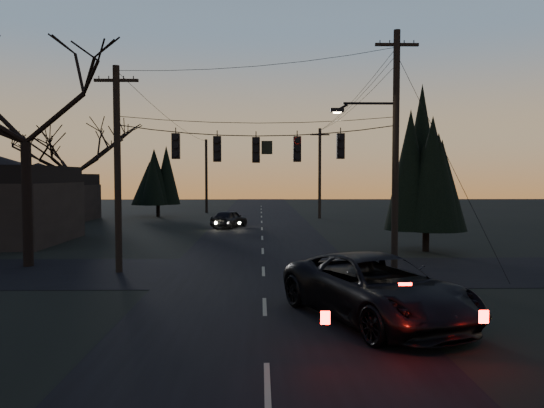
{
  "coord_description": "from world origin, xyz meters",
  "views": [
    {
      "loc": [
        -0.13,
        -11.96,
        3.99
      ],
      "look_at": [
        0.32,
        8.17,
        2.94
      ],
      "focal_mm": 35.0,
      "sensor_mm": 36.0,
      "label": 1
    }
  ],
  "objects_px": {
    "utility_pole_far_r": "(320,218)",
    "utility_pole_left": "(119,272)",
    "utility_pole_right": "(394,271)",
    "evergreen_right": "(427,165)",
    "sedan_oncoming_a": "(229,219)",
    "bare_tree_left": "(24,92)",
    "suv_near": "(376,289)",
    "utility_pole_far_l": "(207,213)"
  },
  "relations": [
    {
      "from": "bare_tree_left",
      "to": "evergreen_right",
      "type": "relative_size",
      "value": 1.38
    },
    {
      "from": "utility_pole_left",
      "to": "utility_pole_far_r",
      "type": "xyz_separation_m",
      "value": [
        11.5,
        28.0,
        0.0
      ]
    },
    {
      "from": "utility_pole_left",
      "to": "bare_tree_left",
      "type": "height_order",
      "value": "bare_tree_left"
    },
    {
      "from": "utility_pole_far_l",
      "to": "sedan_oncoming_a",
      "type": "bearing_deg",
      "value": -78.4
    },
    {
      "from": "bare_tree_left",
      "to": "suv_near",
      "type": "bearing_deg",
      "value": -34.35
    },
    {
      "from": "utility_pole_left",
      "to": "sedan_oncoming_a",
      "type": "height_order",
      "value": "utility_pole_left"
    },
    {
      "from": "utility_pole_right",
      "to": "utility_pole_far_r",
      "type": "distance_m",
      "value": 28.0
    },
    {
      "from": "utility_pole_far_r",
      "to": "evergreen_right",
      "type": "bearing_deg",
      "value": -81.9
    },
    {
      "from": "utility_pole_right",
      "to": "bare_tree_left",
      "type": "xyz_separation_m",
      "value": [
        -15.9,
        1.57,
        7.66
      ]
    },
    {
      "from": "suv_near",
      "to": "utility_pole_far_r",
      "type": "bearing_deg",
      "value": 63.37
    },
    {
      "from": "utility_pole_far_r",
      "to": "suv_near",
      "type": "distance_m",
      "value": 35.72
    },
    {
      "from": "bare_tree_left",
      "to": "evergreen_right",
      "type": "bearing_deg",
      "value": 12.51
    },
    {
      "from": "utility_pole_far_l",
      "to": "bare_tree_left",
      "type": "bearing_deg",
      "value": -97.29
    },
    {
      "from": "utility_pole_left",
      "to": "bare_tree_left",
      "type": "relative_size",
      "value": 0.78
    },
    {
      "from": "utility_pole_far_r",
      "to": "bare_tree_left",
      "type": "distance_m",
      "value": 31.78
    },
    {
      "from": "utility_pole_right",
      "to": "sedan_oncoming_a",
      "type": "height_order",
      "value": "utility_pole_right"
    },
    {
      "from": "suv_near",
      "to": "sedan_oncoming_a",
      "type": "relative_size",
      "value": 1.61
    },
    {
      "from": "suv_near",
      "to": "bare_tree_left",
      "type": "bearing_deg",
      "value": 122.94
    },
    {
      "from": "bare_tree_left",
      "to": "evergreen_right",
      "type": "distance_m",
      "value": 19.77
    },
    {
      "from": "utility_pole_far_l",
      "to": "bare_tree_left",
      "type": "xyz_separation_m",
      "value": [
        -4.4,
        -34.43,
        7.66
      ]
    },
    {
      "from": "utility_pole_right",
      "to": "utility_pole_far_l",
      "type": "bearing_deg",
      "value": 107.72
    },
    {
      "from": "evergreen_right",
      "to": "utility_pole_left",
      "type": "bearing_deg",
      "value": -158.4
    },
    {
      "from": "evergreen_right",
      "to": "sedan_oncoming_a",
      "type": "height_order",
      "value": "evergreen_right"
    },
    {
      "from": "utility_pole_far_l",
      "to": "suv_near",
      "type": "height_order",
      "value": "utility_pole_far_l"
    },
    {
      "from": "bare_tree_left",
      "to": "evergreen_right",
      "type": "xyz_separation_m",
      "value": [
        19.06,
        4.23,
        -3.09
      ]
    },
    {
      "from": "utility_pole_far_r",
      "to": "evergreen_right",
      "type": "xyz_separation_m",
      "value": [
        3.16,
        -22.2,
        4.57
      ]
    },
    {
      "from": "utility_pole_right",
      "to": "utility_pole_far_r",
      "type": "bearing_deg",
      "value": 90.0
    },
    {
      "from": "evergreen_right",
      "to": "sedan_oncoming_a",
      "type": "bearing_deg",
      "value": 130.07
    },
    {
      "from": "utility_pole_right",
      "to": "utility_pole_left",
      "type": "bearing_deg",
      "value": 180.0
    },
    {
      "from": "utility_pole_far_l",
      "to": "suv_near",
      "type": "relative_size",
      "value": 1.23
    },
    {
      "from": "suv_near",
      "to": "utility_pole_right",
      "type": "bearing_deg",
      "value": 49.55
    },
    {
      "from": "utility_pole_left",
      "to": "utility_pole_far_l",
      "type": "height_order",
      "value": "utility_pole_left"
    },
    {
      "from": "utility_pole_right",
      "to": "utility_pole_far_r",
      "type": "height_order",
      "value": "utility_pole_right"
    },
    {
      "from": "utility_pole_right",
      "to": "bare_tree_left",
      "type": "height_order",
      "value": "bare_tree_left"
    },
    {
      "from": "utility_pole_far_r",
      "to": "utility_pole_left",
      "type": "bearing_deg",
      "value": -112.33
    },
    {
      "from": "utility_pole_left",
      "to": "evergreen_right",
      "type": "bearing_deg",
      "value": 21.6
    },
    {
      "from": "utility_pole_left",
      "to": "utility_pole_far_r",
      "type": "distance_m",
      "value": 30.27
    },
    {
      "from": "utility_pole_far_r",
      "to": "suv_near",
      "type": "bearing_deg",
      "value": -93.92
    },
    {
      "from": "utility_pole_far_l",
      "to": "sedan_oncoming_a",
      "type": "distance_m",
      "value": 17.25
    },
    {
      "from": "bare_tree_left",
      "to": "sedan_oncoming_a",
      "type": "relative_size",
      "value": 2.72
    },
    {
      "from": "bare_tree_left",
      "to": "utility_pole_far_l",
      "type": "bearing_deg",
      "value": 82.71
    },
    {
      "from": "suv_near",
      "to": "sedan_oncoming_a",
      "type": "bearing_deg",
      "value": 79.1
    }
  ]
}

